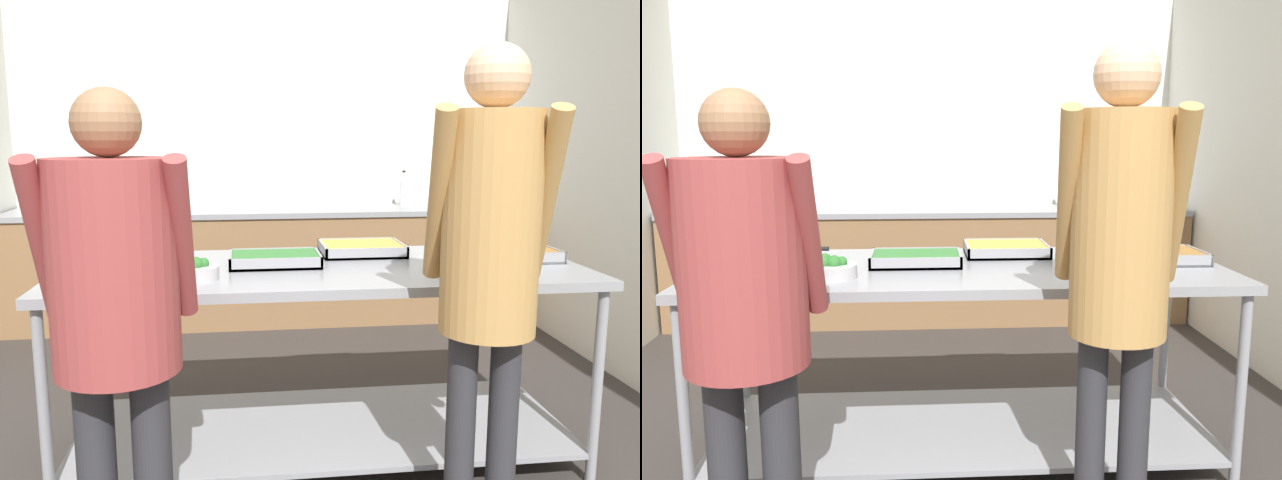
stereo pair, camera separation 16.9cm
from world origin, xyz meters
TOP-DOWN VIEW (x-y plane):
  - wall_rear at (0.00, 4.16)m, footprint 4.16×0.06m
  - back_counter at (-0.00, 3.79)m, footprint 4.00×0.65m
  - serving_counter at (0.13, 1.60)m, footprint 2.30×0.90m
  - sauce_pan at (-0.76, 1.74)m, footprint 0.42×0.28m
  - broccoli_bowl at (-0.42, 1.40)m, footprint 0.20×0.20m
  - serving_tray_roast at (-0.08, 1.64)m, footprint 0.40×0.26m
  - serving_tray_vegetables at (0.35, 1.86)m, footprint 0.40×0.31m
  - plate_stack at (0.70, 1.52)m, footprint 0.23×0.23m
  - serving_tray_greens at (1.04, 1.64)m, footprint 0.37×0.29m
  - guest_serving_left at (0.59, 0.86)m, footprint 0.47×0.40m
  - guest_serving_right at (-0.62, 0.86)m, footprint 0.49×0.40m
  - water_bottle at (1.08, 3.87)m, footprint 0.07×0.07m

SIDE VIEW (x-z plane):
  - back_counter at x=0.00m, z-range 0.00..0.90m
  - serving_counter at x=0.13m, z-range 0.16..1.04m
  - plate_stack at x=0.70m, z-range 0.89..0.94m
  - serving_tray_roast at x=-0.08m, z-range 0.89..0.94m
  - serving_tray_greens at x=1.04m, z-range 0.89..0.94m
  - serving_tray_vegetables at x=0.35m, z-range 0.89..0.94m
  - broccoli_bowl at x=-0.42m, z-range 0.88..0.97m
  - sauce_pan at x=-0.76m, z-range 0.89..0.96m
  - guest_serving_right at x=-0.62m, z-range 0.18..1.78m
  - water_bottle at x=1.08m, z-range 0.88..1.17m
  - guest_serving_left at x=0.59m, z-range 0.22..1.97m
  - wall_rear at x=0.00m, z-range 0.00..2.65m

